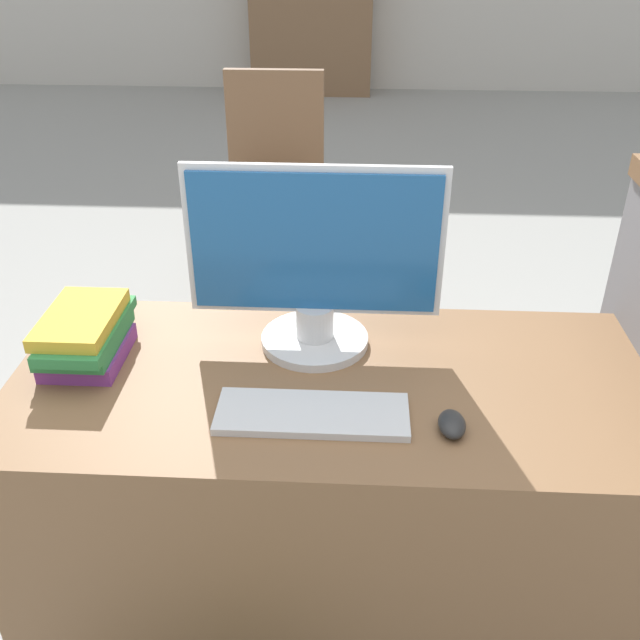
{
  "coord_description": "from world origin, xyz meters",
  "views": [
    {
      "loc": [
        0.05,
        -0.93,
        1.62
      ],
      "look_at": [
        -0.02,
        0.29,
        0.9
      ],
      "focal_mm": 40.0,
      "sensor_mm": 36.0,
      "label": 1
    }
  ],
  "objects": [
    {
      "name": "keyboard",
      "position": [
        -0.03,
        0.18,
        0.75
      ],
      "size": [
        0.38,
        0.14,
        0.02
      ],
      "color": "silver",
      "rests_on": "desk"
    },
    {
      "name": "book_stack",
      "position": [
        -0.54,
        0.37,
        0.8
      ],
      "size": [
        0.16,
        0.28,
        0.11
      ],
      "color": "#7A3384",
      "rests_on": "desk"
    },
    {
      "name": "desk",
      "position": [
        0.0,
        0.32,
        0.37
      ],
      "size": [
        1.38,
        0.64,
        0.74
      ],
      "color": "brown",
      "rests_on": "ground_plane"
    },
    {
      "name": "mouse",
      "position": [
        0.24,
        0.16,
        0.76
      ],
      "size": [
        0.05,
        0.08,
        0.03
      ],
      "color": "#262626",
      "rests_on": "desk"
    },
    {
      "name": "monitor",
      "position": [
        -0.04,
        0.46,
        0.95
      ],
      "size": [
        0.56,
        0.25,
        0.42
      ],
      "color": "silver",
      "rests_on": "desk"
    },
    {
      "name": "far_chair",
      "position": [
        -0.33,
        2.16,
        0.54
      ],
      "size": [
        0.44,
        0.44,
        0.99
      ],
      "rotation": [
        0.0,
        0.0,
        0.9
      ],
      "color": "brown",
      "rests_on": "ground_plane"
    }
  ]
}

